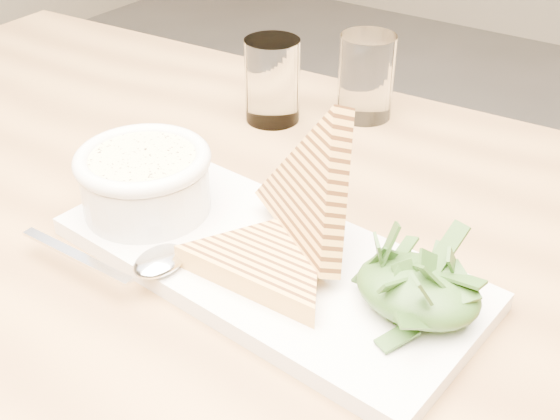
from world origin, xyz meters
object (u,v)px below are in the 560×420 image
Objects in this scene: platter at (267,261)px; glass_far at (366,77)px; soup_bowl at (146,187)px; glass_near at (272,81)px; table_top at (163,232)px.

platter is 0.33m from glass_far.
glass_near is at bearing 97.73° from soup_bowl.
platter is 0.29m from glass_near.
table_top is 9.95× the size of soup_bowl.
glass_near reaches higher than table_top.
table_top is at bearing -82.10° from glass_near.
soup_bowl is (-0.13, -0.01, 0.03)m from platter.
table_top is at bearing 95.09° from soup_bowl.
table_top is at bearing 175.96° from platter.
table_top is 0.14m from platter.
glass_far is (0.05, 0.32, 0.01)m from soup_bowl.
table_top is 3.12× the size of platter.
platter is 3.68× the size of glass_far.
platter is at bearing -75.80° from glass_far.
table_top is 11.67× the size of glass_near.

